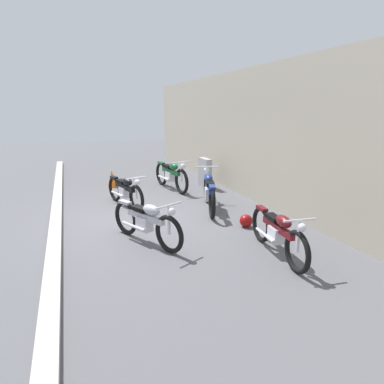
% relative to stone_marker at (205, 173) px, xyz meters
% --- Properties ---
extents(ground_plane, '(40.00, 40.00, 0.00)m').
position_rel_stone_marker_xyz_m(ground_plane, '(2.13, -2.70, -0.48)').
color(ground_plane, '#56565B').
extents(building_wall, '(18.00, 0.30, 3.60)m').
position_rel_stone_marker_xyz_m(building_wall, '(2.13, 0.80, 1.32)').
color(building_wall, '#B2A893').
rests_on(building_wall, ground_plane).
extents(curb_strip, '(18.00, 0.24, 0.12)m').
position_rel_stone_marker_xyz_m(curb_strip, '(2.13, -4.51, -0.42)').
color(curb_strip, '#B7B2A8').
rests_on(curb_strip, ground_plane).
extents(stone_marker, '(0.65, 0.21, 0.96)m').
position_rel_stone_marker_xyz_m(stone_marker, '(0.00, 0.00, 0.00)').
color(stone_marker, '#9E9EA3').
rests_on(stone_marker, ground_plane).
extents(helmet, '(0.28, 0.28, 0.28)m').
position_rel_stone_marker_xyz_m(helmet, '(3.75, -0.64, -0.34)').
color(helmet, maroon).
rests_on(helmet, ground_plane).
extents(traffic_cone, '(0.32, 0.32, 0.55)m').
position_rel_stone_marker_xyz_m(traffic_cone, '(-1.17, -2.83, -0.20)').
color(traffic_cone, orange).
rests_on(traffic_cone, ground_plane).
extents(motorcycle_silver, '(1.84, 1.00, 0.89)m').
position_rel_stone_marker_xyz_m(motorcycle_silver, '(3.83, -2.86, -0.05)').
color(motorcycle_silver, black).
rests_on(motorcycle_silver, ground_plane).
extents(motorcycle_maroon, '(1.95, 0.55, 0.88)m').
position_rel_stone_marker_xyz_m(motorcycle_maroon, '(5.19, -0.87, -0.06)').
color(motorcycle_maroon, black).
rests_on(motorcycle_maroon, ground_plane).
extents(motorcycle_green, '(2.21, 0.67, 1.00)m').
position_rel_stone_marker_xyz_m(motorcycle_green, '(-0.13, -1.12, 0.00)').
color(motorcycle_green, black).
rests_on(motorcycle_green, ground_plane).
extents(motorcycle_black, '(1.91, 0.76, 0.88)m').
position_rel_stone_marker_xyz_m(motorcycle_black, '(1.22, -2.81, -0.05)').
color(motorcycle_black, black).
rests_on(motorcycle_black, ground_plane).
extents(motorcycle_blue, '(2.14, 0.93, 1.00)m').
position_rel_stone_marker_xyz_m(motorcycle_blue, '(2.24, -0.85, 0.00)').
color(motorcycle_blue, black).
rests_on(motorcycle_blue, ground_plane).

